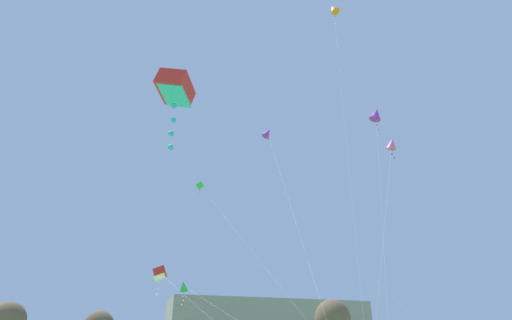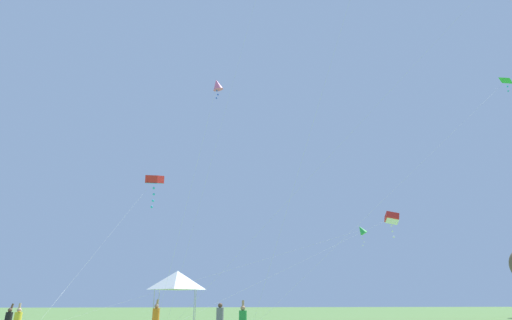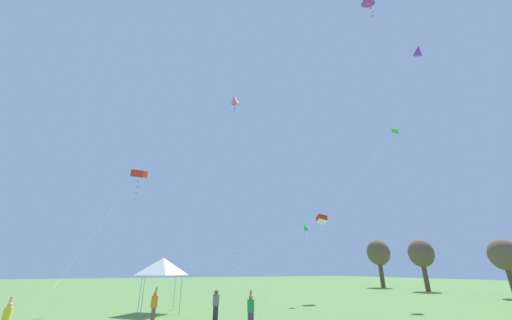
{
  "view_description": "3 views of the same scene",
  "coord_description": "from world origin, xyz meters",
  "px_view_note": "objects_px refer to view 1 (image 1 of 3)",
  "views": [
    {
      "loc": [
        -8.35,
        -9.08,
        3.25
      ],
      "look_at": [
        -1.56,
        13.3,
        14.37
      ],
      "focal_mm": 28.0,
      "sensor_mm": 36.0,
      "label": 1
    },
    {
      "loc": [
        25.62,
        8.02,
        1.91
      ],
      "look_at": [
        0.94,
        10.71,
        10.69
      ],
      "focal_mm": 28.0,
      "sensor_mm": 36.0,
      "label": 2
    },
    {
      "loc": [
        20.72,
        2.45,
        3.05
      ],
      "look_at": [
        1.58,
        11.13,
        11.15
      ],
      "focal_mm": 20.0,
      "sensor_mm": 36.0,
      "label": 3
    }
  ],
  "objects_px": {
    "kite_orange_diamond_5": "(334,9)",
    "kite_purple_diamond_6": "(267,133)",
    "kite_green_delta_2": "(201,187)",
    "kite_red_box_3": "(160,274)",
    "kite_green_diamond_7": "(184,286)",
    "kite_purple_diamond_1": "(376,114)",
    "kite_red_box_0": "(175,89)",
    "kite_pink_diamond_4": "(392,144)"
  },
  "relations": [
    {
      "from": "kite_purple_diamond_6",
      "to": "kite_green_diamond_7",
      "type": "xyz_separation_m",
      "value": [
        -9.71,
        -10.19,
        -19.13
      ]
    },
    {
      "from": "kite_green_delta_2",
      "to": "kite_pink_diamond_4",
      "type": "bearing_deg",
      "value": -74.0
    },
    {
      "from": "kite_purple_diamond_1",
      "to": "kite_purple_diamond_6",
      "type": "relative_size",
      "value": 0.83
    },
    {
      "from": "kite_green_delta_2",
      "to": "kite_pink_diamond_4",
      "type": "height_order",
      "value": "kite_green_delta_2"
    },
    {
      "from": "kite_red_box_0",
      "to": "kite_green_delta_2",
      "type": "height_order",
      "value": "kite_green_delta_2"
    },
    {
      "from": "kite_pink_diamond_4",
      "to": "kite_red_box_3",
      "type": "bearing_deg",
      "value": 126.76
    },
    {
      "from": "kite_red_box_0",
      "to": "kite_green_diamond_7",
      "type": "xyz_separation_m",
      "value": [
        2.86,
        16.71,
        -4.44
      ]
    },
    {
      "from": "kite_red_box_0",
      "to": "kite_orange_diamond_5",
      "type": "relative_size",
      "value": 0.43
    },
    {
      "from": "kite_purple_diamond_1",
      "to": "kite_green_diamond_7",
      "type": "height_order",
      "value": "kite_purple_diamond_1"
    },
    {
      "from": "kite_red_box_0",
      "to": "kite_orange_diamond_5",
      "type": "bearing_deg",
      "value": 36.12
    },
    {
      "from": "kite_red_box_3",
      "to": "kite_green_diamond_7",
      "type": "bearing_deg",
      "value": -66.21
    },
    {
      "from": "kite_purple_diamond_1",
      "to": "kite_purple_diamond_6",
      "type": "bearing_deg",
      "value": 111.6
    },
    {
      "from": "kite_green_delta_2",
      "to": "kite_green_diamond_7",
      "type": "distance_m",
      "value": 18.41
    },
    {
      "from": "kite_purple_diamond_6",
      "to": "kite_green_diamond_7",
      "type": "relative_size",
      "value": 1.16
    },
    {
      "from": "kite_red_box_3",
      "to": "kite_green_diamond_7",
      "type": "distance_m",
      "value": 3.89
    },
    {
      "from": "kite_purple_diamond_1",
      "to": "kite_pink_diamond_4",
      "type": "bearing_deg",
      "value": -122.82
    },
    {
      "from": "kite_red_box_0",
      "to": "kite_purple_diamond_6",
      "type": "relative_size",
      "value": 0.45
    },
    {
      "from": "kite_red_box_3",
      "to": "kite_pink_diamond_4",
      "type": "distance_m",
      "value": 19.53
    },
    {
      "from": "kite_pink_diamond_4",
      "to": "kite_purple_diamond_6",
      "type": "relative_size",
      "value": 0.53
    },
    {
      "from": "kite_red_box_0",
      "to": "kite_purple_diamond_6",
      "type": "distance_m",
      "value": 33.13
    },
    {
      "from": "kite_green_delta_2",
      "to": "kite_green_diamond_7",
      "type": "height_order",
      "value": "kite_green_delta_2"
    },
    {
      "from": "kite_purple_diamond_1",
      "to": "kite_purple_diamond_6",
      "type": "height_order",
      "value": "kite_purple_diamond_6"
    },
    {
      "from": "kite_purple_diamond_1",
      "to": "kite_pink_diamond_4",
      "type": "distance_m",
      "value": 12.64
    },
    {
      "from": "kite_orange_diamond_5",
      "to": "kite_purple_diamond_6",
      "type": "height_order",
      "value": "kite_orange_diamond_5"
    },
    {
      "from": "kite_purple_diamond_6",
      "to": "kite_green_diamond_7",
      "type": "distance_m",
      "value": 23.75
    },
    {
      "from": "kite_red_box_3",
      "to": "kite_purple_diamond_6",
      "type": "xyz_separation_m",
      "value": [
        11.19,
        6.84,
        17.8
      ]
    },
    {
      "from": "kite_red_box_0",
      "to": "kite_green_delta_2",
      "type": "relative_size",
      "value": 0.51
    },
    {
      "from": "kite_green_delta_2",
      "to": "kite_red_box_3",
      "type": "xyz_separation_m",
      "value": [
        -4.13,
        -9.75,
        -11.33
      ]
    },
    {
      "from": "kite_pink_diamond_4",
      "to": "kite_green_diamond_7",
      "type": "distance_m",
      "value": 16.64
    },
    {
      "from": "kite_orange_diamond_5",
      "to": "kite_purple_diamond_6",
      "type": "bearing_deg",
      "value": 89.12
    },
    {
      "from": "kite_orange_diamond_5",
      "to": "kite_green_diamond_7",
      "type": "height_order",
      "value": "kite_orange_diamond_5"
    },
    {
      "from": "kite_pink_diamond_4",
      "to": "kite_purple_diamond_6",
      "type": "xyz_separation_m",
      "value": [
        -0.05,
        21.9,
        12.46
      ]
    },
    {
      "from": "kite_pink_diamond_4",
      "to": "kite_purple_diamond_6",
      "type": "bearing_deg",
      "value": 90.14
    },
    {
      "from": "kite_pink_diamond_4",
      "to": "kite_green_diamond_7",
      "type": "height_order",
      "value": "kite_pink_diamond_4"
    },
    {
      "from": "kite_green_diamond_7",
      "to": "kite_red_box_0",
      "type": "bearing_deg",
      "value": -99.73
    },
    {
      "from": "kite_green_delta_2",
      "to": "kite_orange_diamond_5",
      "type": "distance_m",
      "value": 23.42
    },
    {
      "from": "kite_red_box_3",
      "to": "kite_purple_diamond_6",
      "type": "relative_size",
      "value": 0.7
    },
    {
      "from": "kite_green_delta_2",
      "to": "kite_red_box_0",
      "type": "bearing_deg",
      "value": -100.49
    },
    {
      "from": "kite_red_box_0",
      "to": "kite_orange_diamond_5",
      "type": "height_order",
      "value": "kite_orange_diamond_5"
    },
    {
      "from": "kite_red_box_3",
      "to": "kite_orange_diamond_5",
      "type": "relative_size",
      "value": 0.66
    },
    {
      "from": "kite_green_delta_2",
      "to": "kite_purple_diamond_1",
      "type": "bearing_deg",
      "value": -53.0
    },
    {
      "from": "kite_purple_diamond_1",
      "to": "kite_orange_diamond_5",
      "type": "bearing_deg",
      "value": -142.75
    }
  ]
}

